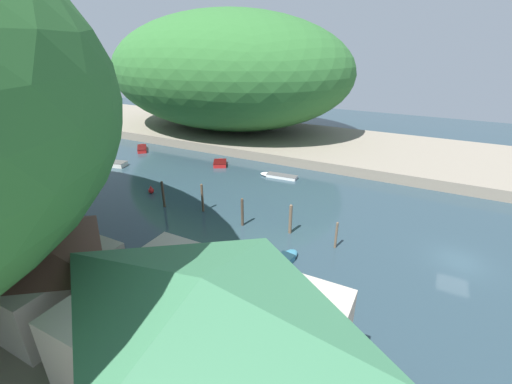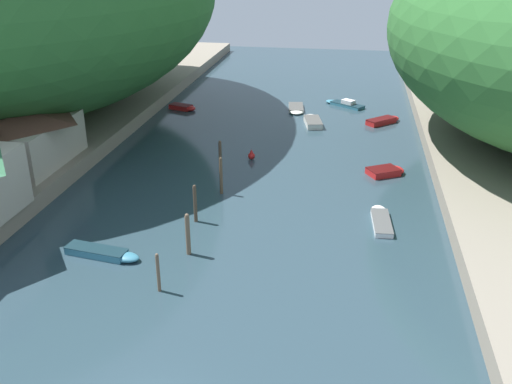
{
  "view_description": "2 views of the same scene",
  "coord_description": "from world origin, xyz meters",
  "px_view_note": "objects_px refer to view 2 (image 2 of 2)",
  "views": [
    {
      "loc": [
        -29.24,
        4.25,
        17.07
      ],
      "look_at": [
        1.31,
        20.02,
        1.82
      ],
      "focal_mm": 24.0,
      "sensor_mm": 36.0,
      "label": 1
    },
    {
      "loc": [
        7.96,
        -17.87,
        19.58
      ],
      "look_at": [
        1.58,
        19.43,
        2.73
      ],
      "focal_mm": 40.0,
      "sensor_mm": 36.0,
      "label": 2
    }
  ],
  "objects_px": {
    "boat_cabin_cruiser": "(184,107)",
    "boat_open_rowboat": "(312,121)",
    "boat_navy_launch": "(384,120)",
    "channel_buoy_near": "(251,155)",
    "boat_yellow_tender": "(381,219)",
    "boat_moored_right": "(344,104)",
    "boathouse_shed": "(23,136)",
    "boat_near_quay": "(105,253)",
    "boat_far_right_bank": "(387,171)",
    "boat_mid_channel": "(296,109)"
  },
  "relations": [
    {
      "from": "boathouse_shed",
      "to": "boat_navy_launch",
      "type": "distance_m",
      "value": 39.03
    },
    {
      "from": "boat_yellow_tender",
      "to": "boat_mid_channel",
      "type": "bearing_deg",
      "value": 104.09
    },
    {
      "from": "boat_near_quay",
      "to": "boat_navy_launch",
      "type": "bearing_deg",
      "value": 158.56
    },
    {
      "from": "boat_open_rowboat",
      "to": "boat_navy_launch",
      "type": "distance_m",
      "value": 8.4
    },
    {
      "from": "boathouse_shed",
      "to": "boat_navy_launch",
      "type": "relative_size",
      "value": 2.44
    },
    {
      "from": "boat_navy_launch",
      "to": "channel_buoy_near",
      "type": "relative_size",
      "value": 4.18
    },
    {
      "from": "boat_navy_launch",
      "to": "boat_yellow_tender",
      "type": "xyz_separation_m",
      "value": [
        -1.14,
        -25.8,
        -0.11
      ]
    },
    {
      "from": "boathouse_shed",
      "to": "boat_far_right_bank",
      "type": "height_order",
      "value": "boathouse_shed"
    },
    {
      "from": "boat_mid_channel",
      "to": "boat_yellow_tender",
      "type": "height_order",
      "value": "boat_mid_channel"
    },
    {
      "from": "boat_near_quay",
      "to": "boat_cabin_cruiser",
      "type": "relative_size",
      "value": 1.47
    },
    {
      "from": "boathouse_shed",
      "to": "channel_buoy_near",
      "type": "bearing_deg",
      "value": 23.0
    },
    {
      "from": "boathouse_shed",
      "to": "boat_near_quay",
      "type": "distance_m",
      "value": 17.56
    },
    {
      "from": "boat_far_right_bank",
      "to": "boat_yellow_tender",
      "type": "distance_m",
      "value": 9.83
    },
    {
      "from": "boat_navy_launch",
      "to": "boat_yellow_tender",
      "type": "relative_size",
      "value": 0.8
    },
    {
      "from": "boat_open_rowboat",
      "to": "boat_mid_channel",
      "type": "bearing_deg",
      "value": 103.17
    },
    {
      "from": "boat_open_rowboat",
      "to": "channel_buoy_near",
      "type": "bearing_deg",
      "value": -123.31
    },
    {
      "from": "boathouse_shed",
      "to": "boat_yellow_tender",
      "type": "bearing_deg",
      "value": -6.6
    },
    {
      "from": "boat_cabin_cruiser",
      "to": "boat_open_rowboat",
      "type": "xyz_separation_m",
      "value": [
        16.34,
        -3.18,
        0.04
      ]
    },
    {
      "from": "boat_yellow_tender",
      "to": "boathouse_shed",
      "type": "bearing_deg",
      "value": 169.49
    },
    {
      "from": "boathouse_shed",
      "to": "boat_navy_launch",
      "type": "bearing_deg",
      "value": 34.93
    },
    {
      "from": "boat_cabin_cruiser",
      "to": "boat_moored_right",
      "type": "xyz_separation_m",
      "value": [
        19.73,
        5.18,
        -0.01
      ]
    },
    {
      "from": "boat_cabin_cruiser",
      "to": "boat_far_right_bank",
      "type": "height_order",
      "value": "boat_far_right_bank"
    },
    {
      "from": "boat_far_right_bank",
      "to": "boat_moored_right",
      "type": "distance_m",
      "value": 23.19
    },
    {
      "from": "boat_mid_channel",
      "to": "boat_navy_launch",
      "type": "height_order",
      "value": "boat_navy_launch"
    },
    {
      "from": "boat_near_quay",
      "to": "boat_mid_channel",
      "type": "xyz_separation_m",
      "value": [
        8.9,
        37.71,
        -0.06
      ]
    },
    {
      "from": "boat_far_right_bank",
      "to": "boat_navy_launch",
      "type": "relative_size",
      "value": 0.9
    },
    {
      "from": "boathouse_shed",
      "to": "channel_buoy_near",
      "type": "relative_size",
      "value": 10.22
    },
    {
      "from": "boat_open_rowboat",
      "to": "channel_buoy_near",
      "type": "relative_size",
      "value": 5.07
    },
    {
      "from": "boat_far_right_bank",
      "to": "boat_navy_launch",
      "type": "distance_m",
      "value": 16.01
    },
    {
      "from": "boat_open_rowboat",
      "to": "boat_yellow_tender",
      "type": "xyz_separation_m",
      "value": [
        7.09,
        -24.18,
        -0.12
      ]
    },
    {
      "from": "boat_cabin_cruiser",
      "to": "boat_yellow_tender",
      "type": "xyz_separation_m",
      "value": [
        23.43,
        -27.36,
        -0.08
      ]
    },
    {
      "from": "boat_navy_launch",
      "to": "boat_cabin_cruiser",
      "type": "bearing_deg",
      "value": -137.65
    },
    {
      "from": "channel_buoy_near",
      "to": "boathouse_shed",
      "type": "bearing_deg",
      "value": -157.0
    },
    {
      "from": "boat_cabin_cruiser",
      "to": "boat_near_quay",
      "type": "bearing_deg",
      "value": 25.74
    },
    {
      "from": "boat_mid_channel",
      "to": "channel_buoy_near",
      "type": "bearing_deg",
      "value": 74.38
    },
    {
      "from": "boat_cabin_cruiser",
      "to": "boat_far_right_bank",
      "type": "bearing_deg",
      "value": 71.87
    },
    {
      "from": "boat_navy_launch",
      "to": "boat_moored_right",
      "type": "bearing_deg",
      "value": 171.71
    },
    {
      "from": "boat_cabin_cruiser",
      "to": "boat_open_rowboat",
      "type": "distance_m",
      "value": 16.64
    },
    {
      "from": "boat_cabin_cruiser",
      "to": "boat_moored_right",
      "type": "distance_m",
      "value": 20.4
    },
    {
      "from": "boathouse_shed",
      "to": "boat_cabin_cruiser",
      "type": "bearing_deg",
      "value": 72.99
    },
    {
      "from": "boathouse_shed",
      "to": "boat_near_quay",
      "type": "height_order",
      "value": "boathouse_shed"
    },
    {
      "from": "boat_cabin_cruiser",
      "to": "boat_navy_launch",
      "type": "distance_m",
      "value": 24.63
    },
    {
      "from": "boat_navy_launch",
      "to": "boat_yellow_tender",
      "type": "bearing_deg",
      "value": -46.57
    },
    {
      "from": "boat_far_right_bank",
      "to": "boat_near_quay",
      "type": "bearing_deg",
      "value": -76.97
    },
    {
      "from": "boat_navy_launch",
      "to": "channel_buoy_near",
      "type": "distance_m",
      "value": 19.41
    },
    {
      "from": "boathouse_shed",
      "to": "boat_navy_launch",
      "type": "height_order",
      "value": "boathouse_shed"
    },
    {
      "from": "boat_yellow_tender",
      "to": "boat_moored_right",
      "type": "bearing_deg",
      "value": 92.58
    },
    {
      "from": "boat_mid_channel",
      "to": "boathouse_shed",
      "type": "bearing_deg",
      "value": 42.8
    },
    {
      "from": "boat_near_quay",
      "to": "boat_moored_right",
      "type": "relative_size",
      "value": 1.01
    },
    {
      "from": "boat_moored_right",
      "to": "channel_buoy_near",
      "type": "relative_size",
      "value": 5.34
    }
  ]
}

